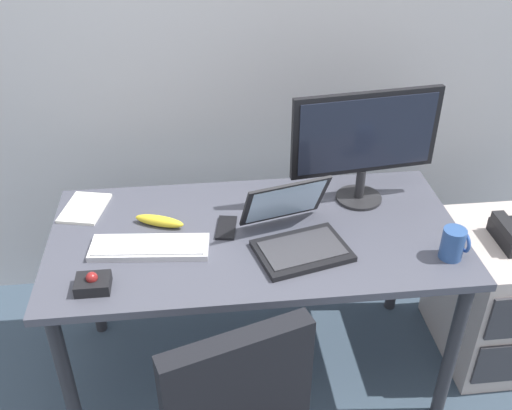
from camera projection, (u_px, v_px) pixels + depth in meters
name	position (u px, v px, depth m)	size (l,w,h in m)	color
ground_plane	(256.00, 367.00, 2.54)	(8.00, 8.00, 0.00)	#3A4B5B
desk	(256.00, 249.00, 2.18)	(1.49, 0.74, 0.72)	#484956
file_cabinet	(498.00, 295.00, 2.48)	(0.42, 0.53, 0.59)	beige
monitor_main	(366.00, 139.00, 2.18)	(0.57, 0.18, 0.45)	#262628
keyboard	(150.00, 247.00, 2.05)	(0.42, 0.17, 0.03)	silver
laptop	(296.00, 232.00, 2.06)	(0.38, 0.39, 0.22)	black
trackball_mouse	(93.00, 283.00, 1.87)	(0.11, 0.09, 0.07)	black
coffee_mug	(454.00, 244.00, 1.99)	(0.09, 0.08, 0.11)	#2F528F
paper_notepad	(85.00, 208.00, 2.26)	(0.15, 0.21, 0.01)	white
cell_phone	(226.00, 228.00, 2.16)	(0.07, 0.14, 0.01)	black
banana	(159.00, 221.00, 2.17)	(0.19, 0.04, 0.04)	yellow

